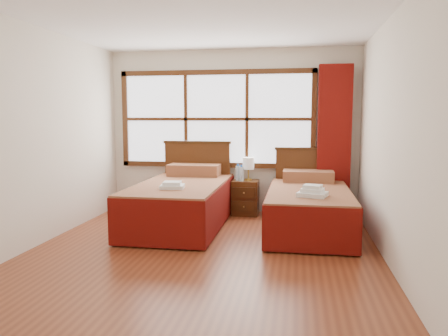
# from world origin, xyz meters

# --- Properties ---
(floor) EXTENTS (4.50, 4.50, 0.00)m
(floor) POSITION_xyz_m (0.00, 0.00, 0.00)
(floor) COLOR brown
(floor) RESTS_ON ground
(ceiling) EXTENTS (4.50, 4.50, 0.00)m
(ceiling) POSITION_xyz_m (0.00, 0.00, 2.60)
(ceiling) COLOR white
(ceiling) RESTS_ON wall_back
(wall_back) EXTENTS (4.00, 0.00, 4.00)m
(wall_back) POSITION_xyz_m (0.00, 2.25, 1.30)
(wall_back) COLOR silver
(wall_back) RESTS_ON floor
(wall_left) EXTENTS (0.00, 4.50, 4.50)m
(wall_left) POSITION_xyz_m (-2.00, 0.00, 1.30)
(wall_left) COLOR silver
(wall_left) RESTS_ON floor
(wall_right) EXTENTS (0.00, 4.50, 4.50)m
(wall_right) POSITION_xyz_m (2.00, 0.00, 1.30)
(wall_right) COLOR silver
(wall_right) RESTS_ON floor
(window) EXTENTS (3.16, 0.06, 1.56)m
(window) POSITION_xyz_m (-0.25, 2.21, 1.50)
(window) COLOR white
(window) RESTS_ON wall_back
(curtain) EXTENTS (0.50, 0.16, 2.30)m
(curtain) POSITION_xyz_m (1.60, 2.11, 1.17)
(curtain) COLOR maroon
(curtain) RESTS_ON wall_back
(bed_left) EXTENTS (1.18, 2.29, 1.15)m
(bed_left) POSITION_xyz_m (-0.55, 1.20, 0.35)
(bed_left) COLOR #381F0B
(bed_left) RESTS_ON floor
(bed_right) EXTENTS (1.09, 2.12, 1.07)m
(bed_right) POSITION_xyz_m (1.22, 1.20, 0.32)
(bed_right) COLOR #381F0B
(bed_right) RESTS_ON floor
(nightstand) EXTENTS (0.41, 0.41, 0.54)m
(nightstand) POSITION_xyz_m (0.26, 1.99, 0.27)
(nightstand) COLOR #48250F
(nightstand) RESTS_ON floor
(towels_left) EXTENTS (0.34, 0.30, 0.09)m
(towels_left) POSITION_xyz_m (-0.54, 0.65, 0.65)
(towels_left) COLOR white
(towels_left) RESTS_ON bed_left
(towels_right) EXTENTS (0.40, 0.37, 0.14)m
(towels_right) POSITION_xyz_m (1.24, 0.62, 0.62)
(towels_right) COLOR white
(towels_right) RESTS_ON bed_right
(lamp) EXTENTS (0.18, 0.18, 0.36)m
(lamp) POSITION_xyz_m (0.29, 2.07, 0.80)
(lamp) COLOR gold
(lamp) RESTS_ON nightstand
(bottle_near) EXTENTS (0.07, 0.07, 0.26)m
(bottle_near) POSITION_xyz_m (0.14, 1.98, 0.66)
(bottle_near) COLOR silver
(bottle_near) RESTS_ON nightstand
(bottle_far) EXTENTS (0.07, 0.07, 0.25)m
(bottle_far) POSITION_xyz_m (0.20, 1.93, 0.66)
(bottle_far) COLOR silver
(bottle_far) RESTS_ON nightstand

